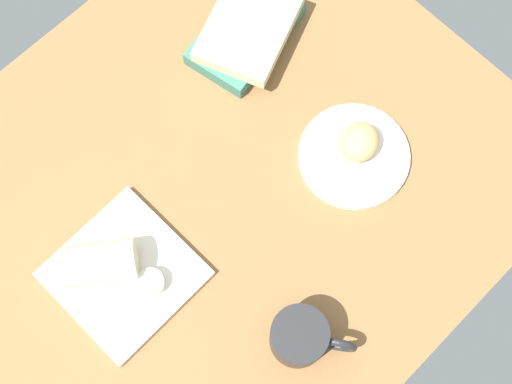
{
  "coord_description": "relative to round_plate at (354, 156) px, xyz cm",
  "views": [
    {
      "loc": [
        -21.24,
        -32.85,
        125.73
      ],
      "look_at": [
        5.49,
        -5.71,
        7.0
      ],
      "focal_mm": 51.22,
      "sensor_mm": 36.0,
      "label": 1
    }
  ],
  "objects": [
    {
      "name": "dining_table",
      "position": [
        -23.06,
        12.59,
        -2.7
      ],
      "size": [
        110.0,
        90.0,
        4.0
      ],
      "primitive_type": "cube",
      "color": "olive",
      "rests_on": "ground"
    },
    {
      "name": "book_stack",
      "position": [
        3.05,
        30.26,
        2.26
      ],
      "size": [
        23.77,
        20.48,
        5.93
      ],
      "color": "#387260",
      "rests_on": "dining_table"
    },
    {
      "name": "coffee_mug",
      "position": [
        -29.81,
        -15.74,
        3.88
      ],
      "size": [
        10.37,
        12.76,
        8.96
      ],
      "color": "#262628",
      "rests_on": "dining_table"
    },
    {
      "name": "square_plate",
      "position": [
        -43.03,
        12.22,
        0.1
      ],
      "size": [
        21.99,
        21.99,
        1.6
      ],
      "primitive_type": "cube",
      "rotation": [
        0.0,
        0.0,
        0.02
      ],
      "color": "silver",
      "rests_on": "dining_table"
    },
    {
      "name": "breakfast_wrap",
      "position": [
        -44.77,
        15.7,
        4.33
      ],
      "size": [
        13.85,
        12.72,
        6.87
      ],
      "primitive_type": "cylinder",
      "rotation": [
        1.57,
        0.0,
        4.08
      ],
      "color": "beige",
      "rests_on": "square_plate"
    },
    {
      "name": "scone_pastry",
      "position": [
        1.25,
        0.54,
        3.48
      ],
      "size": [
        8.79,
        7.98,
        5.56
      ],
      "primitive_type": "ellipsoid",
      "rotation": [
        0.0,
        0.0,
        0.2
      ],
      "color": "tan",
      "rests_on": "round_plate"
    },
    {
      "name": "round_plate",
      "position": [
        0.0,
        0.0,
        0.0
      ],
      "size": [
        19.78,
        19.78,
        1.4
      ],
      "primitive_type": "cylinder",
      "color": "white",
      "rests_on": "dining_table"
    },
    {
      "name": "sauce_cup",
      "position": [
        -40.86,
        7.86,
        2.34
      ],
      "size": [
        4.5,
        4.5,
        2.69
      ],
      "color": "silver",
      "rests_on": "square_plate"
    }
  ]
}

